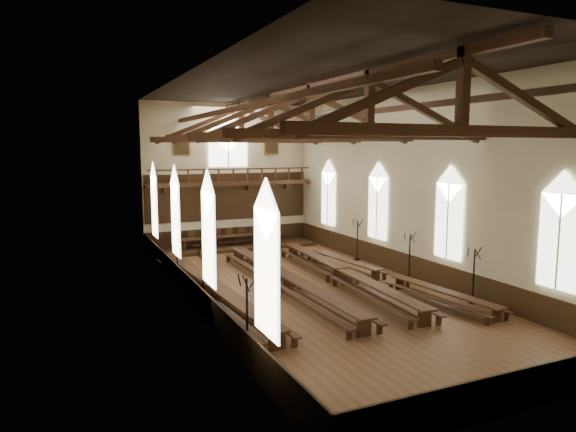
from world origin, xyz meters
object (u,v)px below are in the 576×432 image
refectory_row_d (387,276)px  candelabrum_left_far (177,266)px  refectory_row_b (285,278)px  dais (233,247)px  candelabrum_left_near (247,329)px  candelabrum_right_mid (409,265)px  high_table (233,237)px  refectory_row_c (343,272)px  candelabrum_right_near (473,286)px  candelabrum_right_far (357,248)px  refectory_row_a (211,286)px  candelabrum_left_mid (203,289)px

refectory_row_d → candelabrum_left_far: candelabrum_left_far is taller
refectory_row_b → dais: size_ratio=1.30×
dais → candelabrum_left_near: (-5.32, -17.75, 0.74)m
candelabrum_right_mid → candelabrum_left_near: bearing=-152.6°
dais → refectory_row_b: bearing=-94.8°
refectory_row_b → high_table: 11.05m
refectory_row_b → refectory_row_c: refectory_row_b is taller
high_table → candelabrum_left_far: 8.63m
refectory_row_b → candelabrum_left_far: size_ratio=6.32×
candelabrum_right_mid → high_table: bearing=115.7°
dais → refectory_row_d: bearing=-71.9°
candelabrum_right_near → candelabrum_right_mid: candelabrum_right_near is taller
candelabrum_left_near → candelabrum_right_near: bearing=6.2°
candelabrum_left_far → candelabrum_right_far: (11.10, -0.04, 0.07)m
refectory_row_c → refectory_row_b: bearing=176.8°
candelabrum_left_far → candelabrum_right_mid: size_ratio=0.94×
refectory_row_a → candelabrum_left_near: candelabrum_left_near is taller
high_table → candelabrum_left_near: candelabrum_left_near is taller
refectory_row_a → candelabrum_right_far: size_ratio=5.72×
refectory_row_a → candelabrum_right_near: (10.46, -5.59, 0.20)m
refectory_row_a → candelabrum_right_near: 11.86m
candelabrum_right_far → refectory_row_c: bearing=-129.1°
refectory_row_c → candelabrum_left_far: 8.75m
refectory_row_c → candelabrum_left_far: size_ratio=6.27×
refectory_row_c → high_table: high_table is taller
refectory_row_d → candelabrum_right_mid: candelabrum_right_mid is taller
high_table → candelabrum_left_near: size_ratio=2.71×
dais → candelabrum_right_near: 17.54m
candelabrum_right_far → candelabrum_left_mid: bearing=-154.7°
refectory_row_d → high_table: bearing=108.1°
refectory_row_d → candelabrum_left_near: bearing=-150.5°
candelabrum_left_far → candelabrum_right_near: size_ratio=0.92×
candelabrum_right_far → candelabrum_right_near: bearing=-90.0°
dais → candelabrum_left_near: candelabrum_left_near is taller
candelabrum_left_mid → refectory_row_c: bearing=6.8°
refectory_row_d → candelabrum_left_far: (-9.38, 5.66, 0.23)m
dais → candelabrum_right_mid: (5.78, -11.99, 0.66)m
high_table → candelabrum_right_far: size_ratio=2.91×
candelabrum_left_mid → candelabrum_right_mid: (11.10, 0.09, -0.03)m
dais → candelabrum_left_mid: (-5.32, -12.08, 0.69)m
refectory_row_b → candelabrum_right_far: candelabrum_right_far is taller
refectory_row_a → high_table: bearing=66.8°
candelabrum_left_near → candelabrum_right_far: bearing=44.5°
refectory_row_d → candelabrum_left_mid: bearing=177.8°
candelabrum_left_near → candelabrum_right_far: 15.57m
candelabrum_right_near → candelabrum_right_mid: 4.56m
refectory_row_a → refectory_row_d: size_ratio=1.08×
refectory_row_a → refectory_row_b: (3.77, -0.04, 0.01)m
refectory_row_d → candelabrum_right_near: size_ratio=5.39×
candelabrum_right_near → candelabrum_right_far: (-0.00, 9.72, 0.01)m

